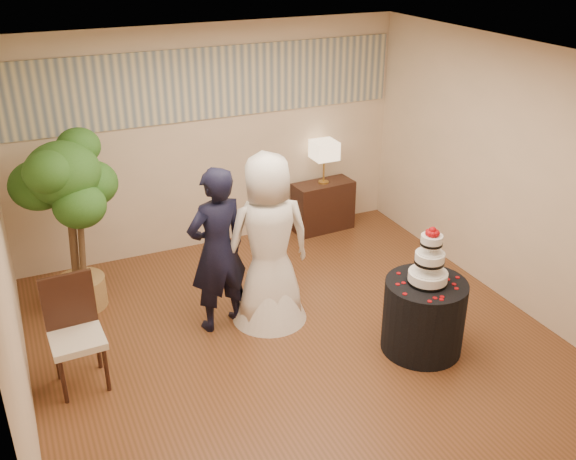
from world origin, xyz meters
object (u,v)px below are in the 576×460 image
cake_table (424,316)px  console (323,206)px  bride (268,240)px  ficus_tree (71,224)px  table_lamp (324,162)px  wedding_cake (430,255)px  side_chair (77,337)px  groom (217,250)px

cake_table → console: (0.38, 2.87, -0.03)m
bride → ficus_tree: 2.08m
table_lamp → wedding_cake: bearing=-97.5°
cake_table → side_chair: (-3.13, 0.80, 0.15)m
ficus_tree → console: bearing=11.5°
console → table_lamp: (0.00, 0.00, 0.63)m
console → table_lamp: size_ratio=1.41×
console → ficus_tree: ficus_tree is taller
bride → console: (1.53, 1.74, -0.58)m
bride → ficus_tree: bearing=-26.8°
wedding_cake → table_lamp: 2.90m
groom → console: groom is taller
console → ficus_tree: bearing=-172.1°
console → ficus_tree: 3.45m
wedding_cake → console: wedding_cake is taller
wedding_cake → side_chair: wedding_cake is taller
console → bride: bearing=-134.9°
wedding_cake → console: bearing=82.5°
console → side_chair: size_ratio=0.78×
side_chair → wedding_cake: bearing=-16.6°
wedding_cake → side_chair: (-3.13, 0.80, -0.51)m
cake_table → table_lamp: (0.38, 2.87, 0.60)m
table_lamp → groom: bearing=-141.0°
console → side_chair: 4.08m
groom → ficus_tree: size_ratio=0.88×
groom → bride: (0.52, -0.09, 0.04)m
bride → console: bearing=-127.2°
wedding_cake → bride: bearing=135.6°
cake_table → wedding_cake: bearing=0.0°
ficus_tree → bride: bearing=-30.9°
table_lamp → bride: bearing=-131.3°
groom → cake_table: size_ratio=2.23×
ficus_tree → side_chair: size_ratio=1.90×
cake_table → console: cake_table is taller
bride → side_chair: bearing=13.5°
groom → ficus_tree: ficus_tree is taller
bride → groom: bearing=-5.3°
groom → bride: bride is taller
bride → side_chair: size_ratio=1.76×
table_lamp → ficus_tree: size_ratio=0.29×
groom → cake_table: (1.67, -1.21, -0.50)m
side_chair → groom: bearing=13.5°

